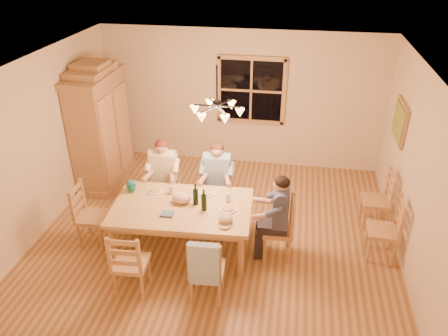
% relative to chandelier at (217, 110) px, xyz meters
% --- Properties ---
extents(floor, '(5.50, 5.50, 0.00)m').
position_rel_chandelier_xyz_m(floor, '(0.00, 0.00, -2.08)').
color(floor, brown).
rests_on(floor, ground).
extents(ceiling, '(5.50, 5.00, 0.02)m').
position_rel_chandelier_xyz_m(ceiling, '(0.00, 0.00, 0.62)').
color(ceiling, white).
rests_on(ceiling, wall_back).
extents(wall_back, '(5.50, 0.02, 2.70)m').
position_rel_chandelier_xyz_m(wall_back, '(0.00, 2.50, -0.73)').
color(wall_back, beige).
rests_on(wall_back, floor).
extents(wall_left, '(0.02, 5.00, 2.70)m').
position_rel_chandelier_xyz_m(wall_left, '(-2.75, 0.00, -0.73)').
color(wall_left, beige).
rests_on(wall_left, floor).
extents(wall_right, '(0.02, 5.00, 2.70)m').
position_rel_chandelier_xyz_m(wall_right, '(2.75, 0.00, -0.73)').
color(wall_right, beige).
rests_on(wall_right, floor).
extents(window, '(1.30, 0.06, 1.30)m').
position_rel_chandelier_xyz_m(window, '(0.20, 2.47, -0.53)').
color(window, black).
rests_on(window, wall_back).
extents(painting, '(0.06, 0.78, 0.64)m').
position_rel_chandelier_xyz_m(painting, '(2.71, 1.20, -0.48)').
color(painting, olive).
rests_on(painting, wall_right).
extents(chandelier, '(0.77, 0.68, 0.71)m').
position_rel_chandelier_xyz_m(chandelier, '(0.00, 0.00, 0.00)').
color(chandelier, black).
rests_on(chandelier, ceiling).
extents(armoire, '(0.66, 1.40, 2.30)m').
position_rel_chandelier_xyz_m(armoire, '(-2.42, 1.27, -1.02)').
color(armoire, olive).
rests_on(armoire, floor).
extents(dining_table, '(2.07, 1.34, 0.76)m').
position_rel_chandelier_xyz_m(dining_table, '(-0.43, -0.50, -1.41)').
color(dining_table, tan).
rests_on(dining_table, floor).
extents(chair_far_left, '(0.46, 0.44, 0.99)m').
position_rel_chandelier_xyz_m(chair_far_left, '(-0.99, 0.42, -1.77)').
color(chair_far_left, '#A57A49').
rests_on(chair_far_left, floor).
extents(chair_far_right, '(0.46, 0.44, 0.99)m').
position_rel_chandelier_xyz_m(chair_far_right, '(-0.10, 0.47, -1.77)').
color(chair_far_right, '#A57A49').
rests_on(chair_far_right, floor).
extents(chair_near_left, '(0.46, 0.44, 0.99)m').
position_rel_chandelier_xyz_m(chair_near_left, '(-0.88, -1.47, -1.77)').
color(chair_near_left, '#A57A49').
rests_on(chair_near_left, floor).
extents(chair_near_right, '(0.46, 0.44, 0.99)m').
position_rel_chandelier_xyz_m(chair_near_right, '(0.12, -1.41, -1.77)').
color(chair_near_right, '#A57A49').
rests_on(chair_near_right, floor).
extents(chair_end_left, '(0.44, 0.46, 0.99)m').
position_rel_chandelier_xyz_m(chair_end_left, '(-1.82, -0.57, -1.77)').
color(chair_end_left, '#A57A49').
rests_on(chair_end_left, floor).
extents(chair_end_right, '(0.44, 0.46, 0.99)m').
position_rel_chandelier_xyz_m(chair_end_right, '(0.96, -0.42, -1.77)').
color(chair_end_right, '#A57A49').
rests_on(chair_end_right, floor).
extents(adult_woman, '(0.41, 0.44, 0.87)m').
position_rel_chandelier_xyz_m(adult_woman, '(-0.99, 0.42, -1.24)').
color(adult_woman, beige).
rests_on(adult_woman, floor).
extents(adult_plaid_man, '(0.41, 0.44, 0.87)m').
position_rel_chandelier_xyz_m(adult_plaid_man, '(-0.10, 0.47, -1.24)').
color(adult_plaid_man, teal).
rests_on(adult_plaid_man, floor).
extents(adult_slate_man, '(0.44, 0.41, 0.87)m').
position_rel_chandelier_xyz_m(adult_slate_man, '(0.96, -0.42, -1.24)').
color(adult_slate_man, '#444B6D').
rests_on(adult_slate_man, floor).
extents(towel, '(0.39, 0.12, 0.58)m').
position_rel_chandelier_xyz_m(towel, '(0.13, -1.60, -1.38)').
color(towel, '#9BBBD3').
rests_on(towel, chair_near_right).
extents(wine_bottle_a, '(0.08, 0.08, 0.33)m').
position_rel_chandelier_xyz_m(wine_bottle_a, '(-0.25, -0.41, -1.15)').
color(wine_bottle_a, black).
rests_on(wine_bottle_a, dining_table).
extents(wine_bottle_b, '(0.08, 0.08, 0.33)m').
position_rel_chandelier_xyz_m(wine_bottle_b, '(-0.10, -0.53, -1.15)').
color(wine_bottle_b, black).
rests_on(wine_bottle_b, dining_table).
extents(plate_woman, '(0.26, 0.26, 0.02)m').
position_rel_chandelier_xyz_m(plate_woman, '(-0.94, -0.17, -1.31)').
color(plate_woman, white).
rests_on(plate_woman, dining_table).
extents(plate_plaid, '(0.26, 0.26, 0.02)m').
position_rel_chandelier_xyz_m(plate_plaid, '(-0.14, -0.10, -1.31)').
color(plate_plaid, white).
rests_on(plate_plaid, dining_table).
extents(plate_slate, '(0.26, 0.26, 0.02)m').
position_rel_chandelier_xyz_m(plate_slate, '(0.24, -0.48, -1.31)').
color(plate_slate, white).
rests_on(plate_slate, dining_table).
extents(wine_glass_a, '(0.06, 0.06, 0.14)m').
position_rel_chandelier_xyz_m(wine_glass_a, '(-0.67, -0.20, -1.25)').
color(wine_glass_a, silver).
rests_on(wine_glass_a, dining_table).
extents(wine_glass_b, '(0.06, 0.06, 0.14)m').
position_rel_chandelier_xyz_m(wine_glass_b, '(0.21, -0.27, -1.25)').
color(wine_glass_b, silver).
rests_on(wine_glass_b, dining_table).
extents(cap, '(0.20, 0.20, 0.11)m').
position_rel_chandelier_xyz_m(cap, '(0.26, -0.78, -1.26)').
color(cap, tan).
rests_on(cap, dining_table).
extents(napkin, '(0.19, 0.15, 0.03)m').
position_rel_chandelier_xyz_m(napkin, '(-0.58, -0.75, -1.30)').
color(napkin, slate).
rests_on(napkin, dining_table).
extents(cloth_bundle, '(0.28, 0.22, 0.15)m').
position_rel_chandelier_xyz_m(cloth_bundle, '(-0.46, -0.41, -1.24)').
color(cloth_bundle, tan).
rests_on(cloth_bundle, dining_table).
extents(child, '(0.40, 0.33, 0.94)m').
position_rel_chandelier_xyz_m(child, '(-1.27, -0.25, -1.61)').
color(child, '#1A756D').
rests_on(child, floor).
extents(chair_spare_front, '(0.44, 0.46, 0.99)m').
position_rel_chandelier_xyz_m(chair_spare_front, '(2.45, -0.18, -1.77)').
color(chair_spare_front, '#A57A49').
rests_on(chair_spare_front, floor).
extents(chair_spare_back, '(0.44, 0.46, 0.99)m').
position_rel_chandelier_xyz_m(chair_spare_back, '(2.45, 0.62, -1.77)').
color(chair_spare_back, '#A57A49').
rests_on(chair_spare_back, floor).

